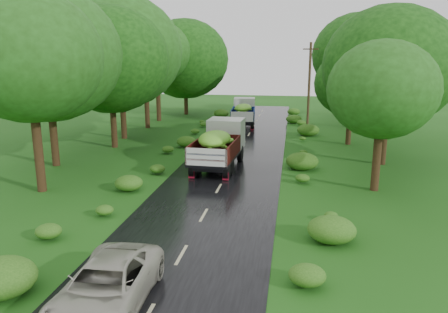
% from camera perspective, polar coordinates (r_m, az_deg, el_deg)
% --- Properties ---
extents(ground, '(120.00, 120.00, 0.00)m').
position_cam_1_polar(ground, '(16.25, -5.59, -12.71)').
color(ground, '#18480F').
rests_on(ground, ground).
extents(road, '(6.50, 80.00, 0.02)m').
position_cam_1_polar(road, '(20.73, -2.11, -6.68)').
color(road, black).
rests_on(road, ground).
extents(road_lines, '(0.12, 69.60, 0.00)m').
position_cam_1_polar(road_lines, '(21.65, -1.60, -5.75)').
color(road_lines, '#BFB78C').
rests_on(road_lines, road).
extents(truck_near, '(2.67, 6.75, 2.79)m').
position_cam_1_polar(truck_near, '(27.56, -0.55, 1.83)').
color(truck_near, black).
rests_on(truck_near, ground).
extents(truck_far, '(2.58, 6.25, 2.57)m').
position_cam_1_polar(truck_far, '(43.48, 2.58, 5.96)').
color(truck_far, black).
rests_on(truck_far, ground).
extents(car, '(2.40, 4.96, 1.36)m').
position_cam_1_polar(car, '(13.31, -15.11, -16.02)').
color(car, '#B1AE9D').
rests_on(car, road).
extents(utility_pole, '(1.36, 0.54, 8.00)m').
position_cam_1_polar(utility_pole, '(40.33, 11.05, 8.94)').
color(utility_pole, '#382616').
rests_on(utility_pole, ground).
extents(trees_left, '(6.98, 33.72, 9.23)m').
position_cam_1_polar(trees_left, '(37.91, -12.44, 12.59)').
color(trees_left, black).
rests_on(trees_left, ground).
extents(trees_right, '(5.46, 31.14, 8.76)m').
position_cam_1_polar(trees_right, '(37.25, 17.89, 10.93)').
color(trees_right, black).
rests_on(trees_right, ground).
extents(shrubs, '(11.90, 44.00, 0.70)m').
position_cam_1_polar(shrubs, '(29.14, 1.29, -0.01)').
color(shrubs, '#265915').
rests_on(shrubs, ground).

